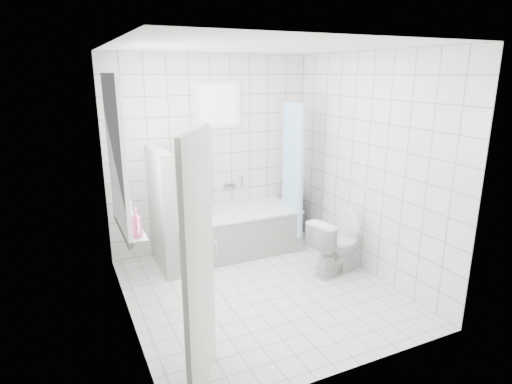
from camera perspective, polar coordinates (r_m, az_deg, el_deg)
ground at (r=4.92m, az=0.55°, el=-13.03°), size 3.00×3.00×0.00m
ceiling at (r=4.32m, az=0.65°, el=18.81°), size 3.00×3.00×0.00m
wall_back at (r=5.80m, az=-5.90°, el=5.03°), size 2.80×0.02×2.60m
wall_front at (r=3.22m, az=12.34°, el=-4.00°), size 2.80×0.02×2.60m
wall_left at (r=4.05m, az=-17.51°, el=-0.27°), size 0.02×3.00×2.60m
wall_right at (r=5.19m, az=14.66°, el=3.35°), size 0.02×3.00×2.60m
window_left at (r=4.28m, az=-17.82°, el=4.66°), size 0.01×0.90×1.40m
window_back at (r=5.71m, az=-4.96°, el=11.47°), size 0.50×0.01×0.50m
window_sill at (r=4.48m, az=-16.47°, el=-4.60°), size 0.18×1.02×0.08m
door at (r=3.18m, az=-7.55°, el=-9.88°), size 0.45×0.71×2.00m
bathtub at (r=5.78m, az=-3.15°, el=-5.36°), size 1.76×0.77×0.58m
partition_wall at (r=5.32m, az=-12.49°, el=-2.36°), size 0.15×0.85×1.50m
tiled_ledge at (r=6.40m, az=4.11°, el=-3.40°), size 0.40×0.24×0.55m
toilet at (r=5.28m, az=10.63°, el=-7.05°), size 0.75×0.53×0.70m
curtain_rod at (r=5.74m, az=4.45°, el=12.00°), size 0.02×0.80×0.02m
shower_curtain at (r=5.76m, az=4.90°, el=2.95°), size 0.14×0.48×1.78m
tub_faucet at (r=5.94m, az=-3.56°, el=0.89°), size 0.18×0.06×0.06m
sill_bottles at (r=4.38m, az=-16.37°, el=-2.95°), size 0.14×0.83×0.27m
ledge_bottles at (r=6.28m, az=4.47°, el=0.06°), size 0.15×0.18×0.28m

